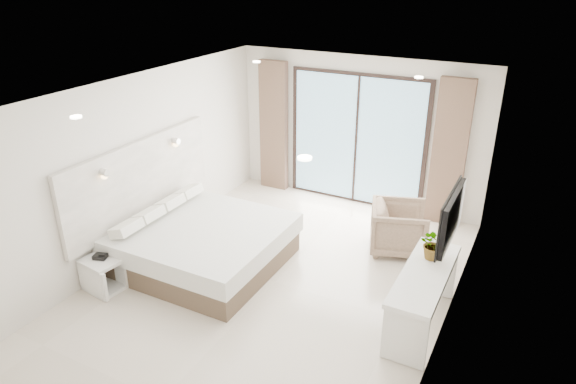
# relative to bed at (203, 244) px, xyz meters

# --- Properties ---
(ground) EXTENTS (6.20, 6.20, 0.00)m
(ground) POSITION_rel_bed_xyz_m (1.19, 0.05, -0.33)
(ground) COLOR beige
(ground) RESTS_ON ground
(room_shell) EXTENTS (4.62, 6.22, 2.72)m
(room_shell) POSITION_rel_bed_xyz_m (0.99, 0.80, 1.26)
(room_shell) COLOR silver
(room_shell) RESTS_ON ground
(bed) EXTENTS (2.23, 2.13, 0.76)m
(bed) POSITION_rel_bed_xyz_m (0.00, 0.00, 0.00)
(bed) COLOR brown
(bed) RESTS_ON ground
(nightstand) EXTENTS (0.56, 0.49, 0.46)m
(nightstand) POSITION_rel_bed_xyz_m (-0.81, -1.18, -0.09)
(nightstand) COLOR white
(nightstand) RESTS_ON ground
(phone) EXTENTS (0.20, 0.18, 0.06)m
(phone) POSITION_rel_bed_xyz_m (-0.84, -1.15, 0.17)
(phone) COLOR black
(phone) RESTS_ON nightstand
(console_desk) EXTENTS (0.52, 1.67, 0.77)m
(console_desk) POSITION_rel_bed_xyz_m (3.23, 0.06, 0.24)
(console_desk) COLOR white
(console_desk) RESTS_ON ground
(plant) EXTENTS (0.48, 0.51, 0.31)m
(plant) POSITION_rel_bed_xyz_m (3.23, 0.42, 0.60)
(plant) COLOR #33662D
(plant) RESTS_ON console_desk
(armchair) EXTENTS (0.99, 1.02, 0.84)m
(armchair) POSITION_rel_bed_xyz_m (2.45, 1.72, 0.09)
(armchair) COLOR #9C7E66
(armchair) RESTS_ON ground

